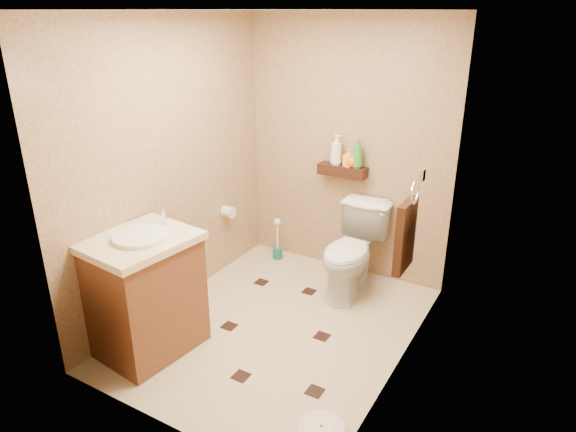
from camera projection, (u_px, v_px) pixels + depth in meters
The scene contains 18 objects.
ground at pixel (277, 327), 4.18m from camera, with size 2.50×2.50×0.00m, color #C5AF90.
wall_back at pixel (347, 150), 4.73m from camera, with size 2.00×0.04×2.40m, color tan.
wall_front at pixel (154, 253), 2.73m from camera, with size 2.00×0.04×2.40m, color tan.
wall_left at pixel (172, 168), 4.20m from camera, with size 0.04×2.50×2.40m, color tan.
wall_right at pixel (410, 213), 3.26m from camera, with size 0.04×2.50×2.40m, color tan.
ceiling at pixel (275, 10), 3.28m from camera, with size 2.00×2.50×0.02m, color white.
wall_shelf at pixel (342, 171), 4.73m from camera, with size 0.46×0.14×0.10m, color #32160D.
floor_accents at pixel (279, 329), 4.15m from camera, with size 1.24×1.39×0.01m.
toilet at pixel (352, 252), 4.57m from camera, with size 0.45×0.79×0.80m, color white.
vanity at pixel (145, 293), 3.76m from camera, with size 0.70×0.81×1.06m.
bathroom_scale at pixel (321, 430), 3.12m from camera, with size 0.37×0.37×0.06m.
toilet_brush at pixel (278, 244), 5.28m from camera, with size 0.10×0.10×0.44m.
towel_ring at pixel (406, 233), 3.60m from camera, with size 0.12×0.30×0.76m.
toilet_paper at pixel (228, 212), 4.91m from camera, with size 0.12×0.11×0.12m.
bottle_a at pixel (336, 150), 4.69m from camera, with size 0.11×0.11×0.28m, color white.
bottle_b at pixel (349, 157), 4.66m from camera, with size 0.08×0.08×0.17m, color #F6A833.
bottle_c at pixel (353, 159), 4.64m from camera, with size 0.12×0.12×0.16m, color #F65A1C.
bottle_d at pixel (358, 154), 4.60m from camera, with size 0.10×0.10×0.26m, color #32892D.
Camera 1 is at (1.85, -3.01, 2.40)m, focal length 32.00 mm.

